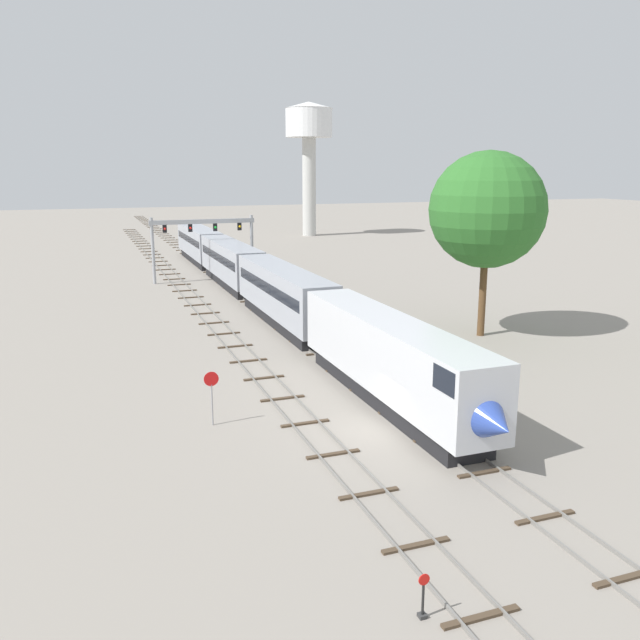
{
  "coord_description": "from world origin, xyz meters",
  "views": [
    {
      "loc": [
        -13.75,
        -28.15,
        12.95
      ],
      "look_at": [
        1.0,
        12.0,
        3.0
      ],
      "focal_mm": 36.83,
      "sensor_mm": 36.0,
      "label": 1
    }
  ],
  "objects": [
    {
      "name": "switch_stand",
      "position": [
        -5.1,
        -13.37,
        0.52
      ],
      "size": [
        0.36,
        0.24,
        1.46
      ],
      "color": "black",
      "rests_on": "ground"
    },
    {
      "name": "stop_sign",
      "position": [
        -8.0,
        3.53,
        1.87
      ],
      "size": [
        0.76,
        0.08,
        2.88
      ],
      "color": "gray",
      "rests_on": "ground"
    },
    {
      "name": "track_near",
      "position": [
        -3.5,
        40.0,
        0.07
      ],
      "size": [
        2.6,
        160.0,
        0.16
      ],
      "color": "slate",
      "rests_on": "ground"
    },
    {
      "name": "track_main",
      "position": [
        2.0,
        60.0,
        0.07
      ],
      "size": [
        2.6,
        200.0,
        0.16
      ],
      "color": "slate",
      "rests_on": "ground"
    },
    {
      "name": "water_tower",
      "position": [
        28.66,
        93.36,
        19.32
      ],
      "size": [
        9.0,
        9.0,
        25.01
      ],
      "color": "beige",
      "rests_on": "ground"
    },
    {
      "name": "ground_plane",
      "position": [
        0.0,
        0.0,
        0.0
      ],
      "size": [
        400.0,
        400.0,
        0.0
      ],
      "primitive_type": "plane",
      "color": "gray"
    },
    {
      "name": "signal_gantry",
      "position": [
        -0.25,
        47.73,
        5.53
      ],
      "size": [
        12.1,
        0.49,
        7.53
      ],
      "color": "#999BA0",
      "rests_on": "ground"
    },
    {
      "name": "trackside_tree_left",
      "position": [
        15.54,
        14.71,
        9.82
      ],
      "size": [
        8.86,
        8.86,
        14.27
      ],
      "color": "brown",
      "rests_on": "ground"
    },
    {
      "name": "passenger_train",
      "position": [
        2.0,
        34.0,
        2.6
      ],
      "size": [
        3.04,
        80.92,
        4.8
      ],
      "color": "silver",
      "rests_on": "ground"
    }
  ]
}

